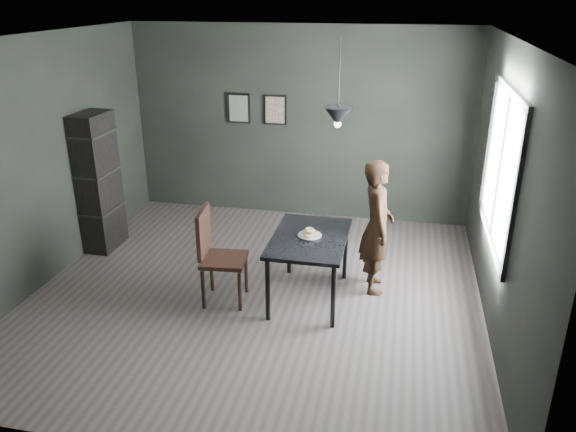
% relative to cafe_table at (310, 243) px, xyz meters
% --- Properties ---
extents(ground, '(5.00, 5.00, 0.00)m').
position_rel_cafe_table_xyz_m(ground, '(-0.60, 0.00, -0.67)').
color(ground, '#383331').
rests_on(ground, ground).
extents(back_wall, '(5.00, 0.10, 2.80)m').
position_rel_cafe_table_xyz_m(back_wall, '(-0.60, 2.50, 0.73)').
color(back_wall, black).
rests_on(back_wall, ground).
extents(ceiling, '(5.00, 5.00, 0.02)m').
position_rel_cafe_table_xyz_m(ceiling, '(-0.60, 0.00, 2.13)').
color(ceiling, silver).
rests_on(ceiling, ground).
extents(window_assembly, '(0.04, 1.96, 1.56)m').
position_rel_cafe_table_xyz_m(window_assembly, '(1.87, 0.20, 0.93)').
color(window_assembly, white).
rests_on(window_assembly, ground).
extents(cafe_table, '(0.80, 1.20, 0.75)m').
position_rel_cafe_table_xyz_m(cafe_table, '(0.00, 0.00, 0.00)').
color(cafe_table, black).
rests_on(cafe_table, ground).
extents(white_plate, '(0.23, 0.23, 0.01)m').
position_rel_cafe_table_xyz_m(white_plate, '(-0.00, 0.01, 0.08)').
color(white_plate, white).
rests_on(white_plate, cafe_table).
extents(donut_pile, '(0.19, 0.18, 0.08)m').
position_rel_cafe_table_xyz_m(donut_pile, '(-0.00, 0.01, 0.12)').
color(donut_pile, '#F1E4BB').
rests_on(donut_pile, white_plate).
extents(woman, '(0.46, 0.62, 1.54)m').
position_rel_cafe_table_xyz_m(woman, '(0.70, 0.37, 0.10)').
color(woman, black).
rests_on(woman, ground).
extents(wood_chair, '(0.51, 0.51, 1.08)m').
position_rel_cafe_table_xyz_m(wood_chair, '(-0.99, -0.26, -0.06)').
color(wood_chair, black).
rests_on(wood_chair, ground).
extents(shelf_unit, '(0.35, 0.61, 1.81)m').
position_rel_cafe_table_xyz_m(shelf_unit, '(-2.92, 0.79, 0.23)').
color(shelf_unit, black).
rests_on(shelf_unit, ground).
extents(pendant_lamp, '(0.28, 0.28, 0.86)m').
position_rel_cafe_table_xyz_m(pendant_lamp, '(0.25, 0.10, 1.38)').
color(pendant_lamp, black).
rests_on(pendant_lamp, ground).
extents(framed_print_left, '(0.34, 0.04, 0.44)m').
position_rel_cafe_table_xyz_m(framed_print_left, '(-1.50, 2.47, 0.93)').
color(framed_print_left, black).
rests_on(framed_print_left, ground).
extents(framed_print_right, '(0.34, 0.04, 0.44)m').
position_rel_cafe_table_xyz_m(framed_print_right, '(-0.95, 2.47, 0.93)').
color(framed_print_right, black).
rests_on(framed_print_right, ground).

